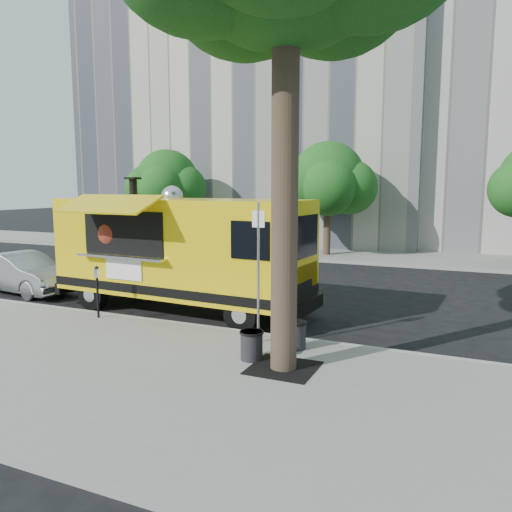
{
  "coord_description": "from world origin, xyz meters",
  "views": [
    {
      "loc": [
        5.71,
        -11.06,
        3.46
      ],
      "look_at": [
        0.81,
        0.0,
        1.78
      ],
      "focal_mm": 35.0,
      "sensor_mm": 36.0,
      "label": 1
    }
  ],
  "objects_px": {
    "far_tree_b": "(328,179)",
    "trash_bin_left": "(252,344)",
    "sedan": "(23,273)",
    "food_truck": "(180,250)",
    "trash_bin_right": "(295,334)",
    "sign_post": "(258,264)",
    "parking_meter": "(97,286)",
    "far_tree_a": "(167,181)"
  },
  "relations": [
    {
      "from": "trash_bin_left",
      "to": "sedan",
      "type": "bearing_deg",
      "value": 161.92
    },
    {
      "from": "food_truck",
      "to": "trash_bin_left",
      "type": "relative_size",
      "value": 13.55
    },
    {
      "from": "sign_post",
      "to": "sedan",
      "type": "relative_size",
      "value": 0.75
    },
    {
      "from": "parking_meter",
      "to": "trash_bin_right",
      "type": "bearing_deg",
      "value": -3.03
    },
    {
      "from": "far_tree_b",
      "to": "trash_bin_right",
      "type": "relative_size",
      "value": 9.61
    },
    {
      "from": "trash_bin_left",
      "to": "food_truck",
      "type": "bearing_deg",
      "value": 138.76
    },
    {
      "from": "far_tree_a",
      "to": "parking_meter",
      "type": "bearing_deg",
      "value": -62.85
    },
    {
      "from": "sign_post",
      "to": "food_truck",
      "type": "distance_m",
      "value": 3.93
    },
    {
      "from": "far_tree_b",
      "to": "parking_meter",
      "type": "distance_m",
      "value": 14.48
    },
    {
      "from": "trash_bin_right",
      "to": "parking_meter",
      "type": "bearing_deg",
      "value": 176.97
    },
    {
      "from": "far_tree_b",
      "to": "trash_bin_left",
      "type": "xyz_separation_m",
      "value": [
        2.87,
        -15.31,
        -3.38
      ]
    },
    {
      "from": "food_truck",
      "to": "sedan",
      "type": "distance_m",
      "value": 6.14
    },
    {
      "from": "parking_meter",
      "to": "food_truck",
      "type": "xyz_separation_m",
      "value": [
        1.25,
        1.92,
        0.76
      ]
    },
    {
      "from": "food_truck",
      "to": "sedan",
      "type": "relative_size",
      "value": 1.89
    },
    {
      "from": "food_truck",
      "to": "sedan",
      "type": "bearing_deg",
      "value": -176.25
    },
    {
      "from": "far_tree_a",
      "to": "far_tree_b",
      "type": "xyz_separation_m",
      "value": [
        9.0,
        0.4,
        0.06
      ]
    },
    {
      "from": "sedan",
      "to": "sign_post",
      "type": "bearing_deg",
      "value": -95.27
    },
    {
      "from": "parking_meter",
      "to": "far_tree_b",
      "type": "bearing_deg",
      "value": 81.9
    },
    {
      "from": "sedan",
      "to": "trash_bin_right",
      "type": "xyz_separation_m",
      "value": [
        10.21,
        -2.19,
        -0.21
      ]
    },
    {
      "from": "far_tree_b",
      "to": "parking_meter",
      "type": "bearing_deg",
      "value": -98.1
    },
    {
      "from": "far_tree_b",
      "to": "sign_post",
      "type": "distance_m",
      "value": 14.61
    },
    {
      "from": "food_truck",
      "to": "far_tree_a",
      "type": "bearing_deg",
      "value": 128.66
    },
    {
      "from": "sign_post",
      "to": "parking_meter",
      "type": "relative_size",
      "value": 2.25
    },
    {
      "from": "food_truck",
      "to": "trash_bin_left",
      "type": "distance_m",
      "value": 4.99
    },
    {
      "from": "trash_bin_left",
      "to": "parking_meter",
      "type": "bearing_deg",
      "value": 165.55
    },
    {
      "from": "parking_meter",
      "to": "sign_post",
      "type": "bearing_deg",
      "value": -2.52
    },
    {
      "from": "parking_meter",
      "to": "trash_bin_left",
      "type": "xyz_separation_m",
      "value": [
        4.87,
        -1.26,
        -0.53
      ]
    },
    {
      "from": "far_tree_a",
      "to": "trash_bin_left",
      "type": "height_order",
      "value": "far_tree_a"
    },
    {
      "from": "trash_bin_left",
      "to": "trash_bin_right",
      "type": "height_order",
      "value": "trash_bin_right"
    },
    {
      "from": "parking_meter",
      "to": "trash_bin_right",
      "type": "xyz_separation_m",
      "value": [
        5.42,
        -0.29,
        -0.53
      ]
    },
    {
      "from": "far_tree_b",
      "to": "sedan",
      "type": "xyz_separation_m",
      "value": [
        -6.79,
        -12.15,
        -3.17
      ]
    },
    {
      "from": "sign_post",
      "to": "trash_bin_right",
      "type": "relative_size",
      "value": 5.24
    },
    {
      "from": "sign_post",
      "to": "trash_bin_left",
      "type": "bearing_deg",
      "value": -73.11
    },
    {
      "from": "parking_meter",
      "to": "sedan",
      "type": "xyz_separation_m",
      "value": [
        -4.79,
        1.9,
        -0.32
      ]
    },
    {
      "from": "food_truck",
      "to": "sedan",
      "type": "height_order",
      "value": "food_truck"
    },
    {
      "from": "far_tree_b",
      "to": "parking_meter",
      "type": "xyz_separation_m",
      "value": [
        -2.0,
        -14.05,
        -2.85
      ]
    },
    {
      "from": "far_tree_b",
      "to": "trash_bin_right",
      "type": "distance_m",
      "value": 15.12
    },
    {
      "from": "far_tree_a",
      "to": "sedan",
      "type": "relative_size",
      "value": 1.33
    },
    {
      "from": "food_truck",
      "to": "sign_post",
      "type": "bearing_deg",
      "value": -29.17
    },
    {
      "from": "sign_post",
      "to": "far_tree_b",
      "type": "bearing_deg",
      "value": 100.15
    },
    {
      "from": "far_tree_b",
      "to": "far_tree_a",
      "type": "bearing_deg",
      "value": -177.46
    },
    {
      "from": "far_tree_a",
      "to": "trash_bin_left",
      "type": "xyz_separation_m",
      "value": [
        11.87,
        -14.91,
        -3.32
      ]
    }
  ]
}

